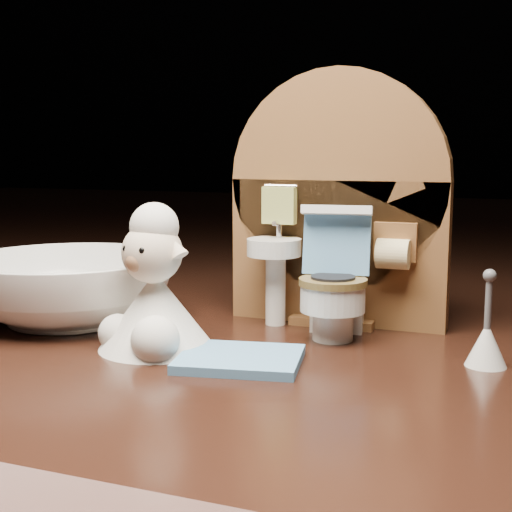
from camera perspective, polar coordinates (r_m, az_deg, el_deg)
The scene contains 6 objects.
backdrop_panel at distance 0.43m, azimuth 6.47°, elevation 3.38°, with size 0.13×0.05×0.15m.
toy_toilet at distance 0.40m, azimuth 6.34°, elevation -2.66°, with size 0.04×0.05×0.07m.
bath_mat at distance 0.35m, azimuth -1.28°, elevation -8.24°, with size 0.06×0.05×0.00m, color #5E9ACD.
toilet_brush at distance 0.36m, azimuth 17.96°, elevation -6.48°, with size 0.02×0.02×0.05m.
plush_lamb at distance 0.38m, azimuth -8.18°, elevation -3.35°, with size 0.06×0.06×0.08m.
ceramic_bowl at distance 0.45m, azimuth -14.76°, elevation -2.53°, with size 0.13×0.13×0.04m, color white.
Camera 1 is at (0.11, -0.35, 0.10)m, focal length 50.00 mm.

